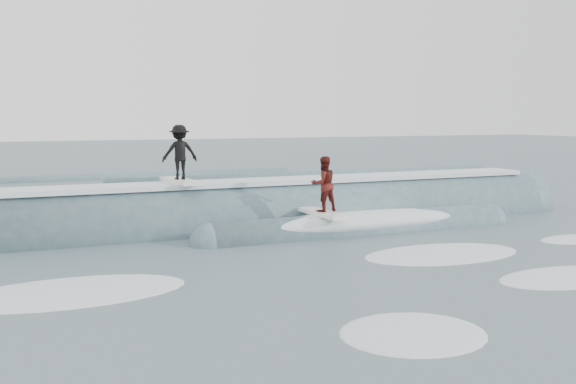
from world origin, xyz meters
name	(u,v)px	position (x,y,z in m)	size (l,w,h in m)	color
ground	(361,259)	(0.00, 0.00, 0.00)	(160.00, 160.00, 0.00)	#40575E
breaking_wave	(284,224)	(0.21, 4.96, 0.04)	(21.44, 4.10, 2.65)	#3C5C65
surfer_black	(180,155)	(-2.90, 5.22, 2.17)	(1.02, 2.05, 1.64)	white
surfer_red	(323,188)	(0.54, 3.02, 1.31)	(0.77, 2.02, 1.62)	white
whitewater	(354,275)	(-0.93, -1.29, 0.00)	(15.91, 6.52, 0.10)	white
far_swells	(161,186)	(-0.74, 17.65, 0.00)	(39.49, 8.65, 0.80)	#3C5C65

